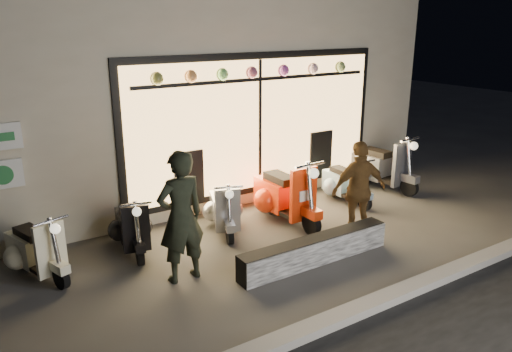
{
  "coord_description": "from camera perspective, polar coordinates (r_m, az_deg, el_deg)",
  "views": [
    {
      "loc": [
        -4.24,
        -5.77,
        3.42
      ],
      "look_at": [
        -0.14,
        0.6,
        1.05
      ],
      "focal_mm": 35.0,
      "sensor_mm": 36.0,
      "label": 1
    }
  ],
  "objects": [
    {
      "name": "ground",
      "position": [
        7.94,
        3.2,
        -8.19
      ],
      "size": [
        40.0,
        40.0,
        0.0
      ],
      "primitive_type": "plane",
      "color": "#383533",
      "rests_on": "ground"
    },
    {
      "name": "kerb",
      "position": [
        6.6,
        13.74,
        -13.81
      ],
      "size": [
        40.0,
        0.25,
        0.12
      ],
      "primitive_type": "cube",
      "color": "slate",
      "rests_on": "ground"
    },
    {
      "name": "shop_building",
      "position": [
        11.64,
        -11.37,
        10.53
      ],
      "size": [
        10.2,
        6.23,
        4.2
      ],
      "color": "beige",
      "rests_on": "ground"
    },
    {
      "name": "graffiti_barrier",
      "position": [
        7.44,
        6.75,
        -8.41
      ],
      "size": [
        2.55,
        0.28,
        0.4
      ],
      "primitive_type": "cube",
      "color": "black",
      "rests_on": "ground"
    },
    {
      "name": "scooter_silver",
      "position": [
        8.53,
        -3.72,
        -3.66
      ],
      "size": [
        0.71,
        1.26,
        0.91
      ],
      "rotation": [
        0.0,
        0.0,
        -0.36
      ],
      "color": "black",
      "rests_on": "ground"
    },
    {
      "name": "scooter_red",
      "position": [
        8.9,
        2.98,
        -2.07
      ],
      "size": [
        0.52,
        1.6,
        1.16
      ],
      "rotation": [
        0.0,
        0.0,
        0.01
      ],
      "color": "black",
      "rests_on": "ground"
    },
    {
      "name": "scooter_black",
      "position": [
        8.05,
        -14.06,
        -5.53
      ],
      "size": [
        0.54,
        1.27,
        0.9
      ],
      "rotation": [
        0.0,
        0.0,
        -0.17
      ],
      "color": "black",
      "rests_on": "ground"
    },
    {
      "name": "scooter_cream",
      "position": [
        7.7,
        -24.04,
        -7.57
      ],
      "size": [
        0.67,
        1.3,
        0.93
      ],
      "rotation": [
        0.0,
        0.0,
        0.3
      ],
      "color": "black",
      "rests_on": "ground"
    },
    {
      "name": "scooter_blue",
      "position": [
        9.99,
        9.92,
        -0.71
      ],
      "size": [
        0.44,
        1.27,
        0.91
      ],
      "rotation": [
        0.0,
        0.0,
        -0.06
      ],
      "color": "black",
      "rests_on": "ground"
    },
    {
      "name": "scooter_grey",
      "position": [
        10.96,
        13.71,
        1.16
      ],
      "size": [
        0.61,
        1.59,
        1.13
      ],
      "rotation": [
        0.0,
        0.0,
        0.1
      ],
      "color": "black",
      "rests_on": "ground"
    },
    {
      "name": "man",
      "position": [
        6.74,
        -8.58,
        -4.66
      ],
      "size": [
        0.7,
        0.48,
        1.84
      ],
      "primitive_type": "imported",
      "rotation": [
        0.0,
        0.0,
        3.2
      ],
      "color": "black",
      "rests_on": "ground"
    },
    {
      "name": "woman",
      "position": [
        8.21,
        11.69,
        -1.58
      ],
      "size": [
        1.01,
        0.62,
        1.61
      ],
      "primitive_type": "imported",
      "rotation": [
        0.0,
        0.0,
        2.89
      ],
      "color": "brown",
      "rests_on": "ground"
    }
  ]
}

